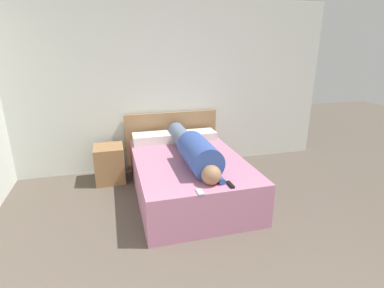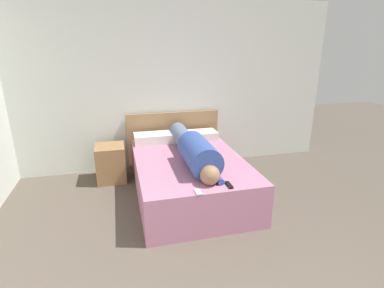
{
  "view_description": "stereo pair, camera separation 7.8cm",
  "coord_description": "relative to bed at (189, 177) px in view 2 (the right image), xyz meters",
  "views": [
    {
      "loc": [
        -0.75,
        -0.64,
        1.93
      ],
      "look_at": [
        0.17,
        2.71,
        0.77
      ],
      "focal_mm": 28.0,
      "sensor_mm": 36.0,
      "label": 1
    },
    {
      "loc": [
        -0.68,
        -0.66,
        1.93
      ],
      "look_at": [
        0.17,
        2.71,
        0.77
      ],
      "focal_mm": 28.0,
      "sensor_mm": 36.0,
      "label": 2
    }
  ],
  "objects": [
    {
      "name": "bed",
      "position": [
        0.0,
        0.0,
        0.0
      ],
      "size": [
        1.37,
        1.97,
        0.52
      ],
      "color": "#B2708E",
      "rests_on": "ground_plane"
    },
    {
      "name": "headboard",
      "position": [
        0.0,
        1.08,
        0.19
      ],
      "size": [
        1.49,
        0.04,
        0.9
      ],
      "color": "#A37A51",
      "rests_on": "ground_plane"
    },
    {
      "name": "person_lying",
      "position": [
        0.04,
        -0.09,
        0.42
      ],
      "size": [
        0.37,
        1.82,
        0.37
      ],
      "color": "#936B4C",
      "rests_on": "bed"
    },
    {
      "name": "pillow_near_headboard",
      "position": [
        -0.33,
        0.8,
        0.33
      ],
      "size": [
        0.64,
        0.32,
        0.14
      ],
      "color": "silver",
      "rests_on": "bed"
    },
    {
      "name": "nightstand",
      "position": [
        -1.01,
        0.74,
        0.01
      ],
      "size": [
        0.41,
        0.44,
        0.54
      ],
      "color": "olive",
      "rests_on": "ground_plane"
    },
    {
      "name": "cell_phone",
      "position": [
        -0.13,
        -0.93,
        0.27
      ],
      "size": [
        0.06,
        0.13,
        0.01
      ],
      "color": "#B2B7BC",
      "rests_on": "bed"
    },
    {
      "name": "pillow_second",
      "position": [
        0.32,
        0.8,
        0.32
      ],
      "size": [
        0.61,
        0.32,
        0.12
      ],
      "color": "silver",
      "rests_on": "bed"
    },
    {
      "name": "tv_remote",
      "position": [
        0.22,
        -0.87,
        0.27
      ],
      "size": [
        0.04,
        0.15,
        0.02
      ],
      "color": "black",
      "rests_on": "bed"
    },
    {
      "name": "wall_back",
      "position": [
        -0.17,
        1.15,
        1.04
      ],
      "size": [
        5.58,
        0.06,
        2.6
      ],
      "color": "silver",
      "rests_on": "ground_plane"
    }
  ]
}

